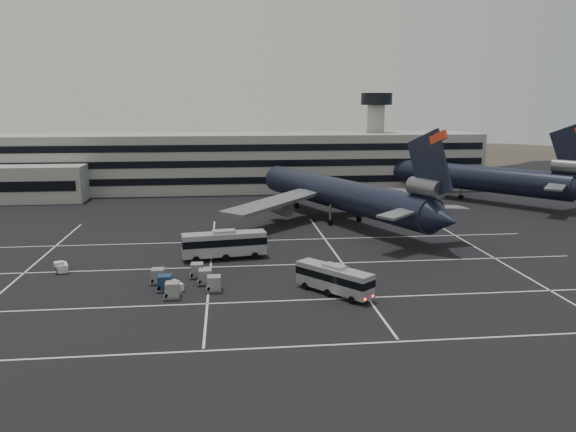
# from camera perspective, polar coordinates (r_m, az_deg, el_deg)

# --- Properties ---
(ground) EXTENTS (260.00, 260.00, 0.00)m
(ground) POSITION_cam_1_polar(r_m,az_deg,el_deg) (72.53, -3.19, -5.97)
(ground) COLOR black
(ground) RESTS_ON ground
(lane_markings) EXTENTS (90.00, 55.62, 0.01)m
(lane_markings) POSITION_cam_1_polar(r_m,az_deg,el_deg) (73.27, -2.48, -5.78)
(lane_markings) COLOR silver
(lane_markings) RESTS_ON ground
(terminal) EXTENTS (125.00, 26.00, 24.00)m
(terminal) POSITION_cam_1_polar(r_m,az_deg,el_deg) (141.02, -6.03, 5.42)
(terminal) COLOR gray
(terminal) RESTS_ON ground
(hills) EXTENTS (352.00, 180.00, 44.00)m
(hills) POSITION_cam_1_polar(r_m,az_deg,el_deg) (242.44, -1.13, 3.50)
(hills) COLOR #38332B
(hills) RESTS_ON ground
(trijet_main) EXTENTS (43.73, 54.89, 18.08)m
(trijet_main) POSITION_cam_1_polar(r_m,az_deg,el_deg) (103.20, 5.36, 2.26)
(trijet_main) COLOR black
(trijet_main) RESTS_ON ground
(trijet_far) EXTENTS (40.84, 48.38, 18.08)m
(trijet_far) POSITION_cam_1_polar(r_m,az_deg,el_deg) (132.36, 17.64, 3.89)
(trijet_far) COLOR black
(trijet_far) RESTS_ON ground
(bus_near) EXTENTS (8.13, 9.13, 3.51)m
(bus_near) POSITION_cam_1_polar(r_m,az_deg,el_deg) (65.00, 4.70, -6.31)
(bus_near) COLOR #A1A4AA
(bus_near) RESTS_ON ground
(bus_far) EXTENTS (12.04, 4.37, 4.16)m
(bus_far) POSITION_cam_1_polar(r_m,az_deg,el_deg) (79.44, -6.49, -2.77)
(bus_far) COLOR #A1A4AA
(bus_far) RESTS_ON ground
(tug_a) EXTENTS (2.17, 2.69, 1.51)m
(tug_a) POSITION_cam_1_polar(r_m,az_deg,el_deg) (79.00, -21.97, -4.84)
(tug_a) COLOR silver
(tug_a) RESTS_ON ground
(tug_b) EXTENTS (2.18, 2.46, 1.36)m
(tug_b) POSITION_cam_1_polar(r_m,az_deg,el_deg) (67.60, -11.33, -6.97)
(tug_b) COLOR silver
(tug_b) RESTS_ON ground
(uld_cluster) EXTENTS (9.43, 10.16, 1.85)m
(uld_cluster) POSITION_cam_1_polar(r_m,az_deg,el_deg) (68.53, -10.37, -6.41)
(uld_cluster) COLOR #2D2D30
(uld_cluster) RESTS_ON ground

